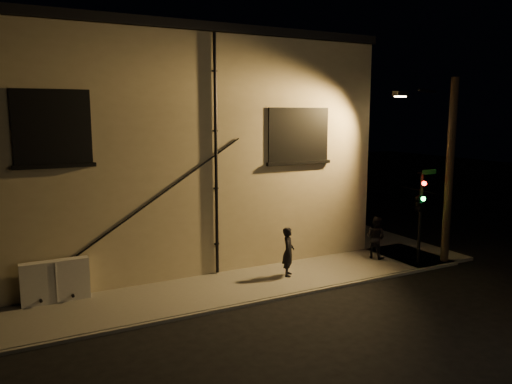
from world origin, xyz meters
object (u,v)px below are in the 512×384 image
traffic_signal (419,202)px  utility_cabinet (55,281)px  pedestrian_a (288,252)px  pedestrian_b (376,237)px  streetlamp_pole (447,167)px

traffic_signal → utility_cabinet: bearing=169.7°
pedestrian_a → utility_cabinet: bearing=115.6°
pedestrian_a → pedestrian_b: (4.19, 0.27, -0.03)m
pedestrian_a → streetlamp_pole: bearing=-66.9°
utility_cabinet → pedestrian_b: pedestrian_b is taller
pedestrian_b → traffic_signal: bearing=-168.0°
streetlamp_pole → pedestrian_b: bearing=143.4°
utility_cabinet → streetlamp_pole: bearing=-9.9°
pedestrian_a → pedestrian_b: 4.20m
utility_cabinet → pedestrian_a: 7.63m
utility_cabinet → pedestrian_a: bearing=-8.8°
pedestrian_a → streetlamp_pole: 6.92m
utility_cabinet → traffic_signal: size_ratio=0.55×
pedestrian_b → utility_cabinet: bearing=66.5°
pedestrian_a → pedestrian_b: pedestrian_a is taller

